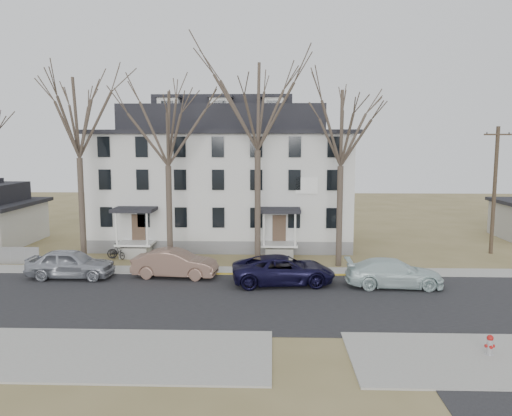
{
  "coord_description": "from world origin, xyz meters",
  "views": [
    {
      "loc": [
        1.99,
        -23.47,
        8.24
      ],
      "look_at": [
        0.92,
        9.0,
        4.03
      ],
      "focal_mm": 35.0,
      "sensor_mm": 36.0,
      "label": 1
    }
  ],
  "objects_px": {
    "tree_mid_left": "(167,123)",
    "car_silver": "(71,264)",
    "tree_center": "(258,100)",
    "tree_mid_right": "(341,123)",
    "bicycle_left": "(117,253)",
    "tree_far_left": "(77,112)",
    "car_white": "(394,274)",
    "bicycle_right": "(120,251)",
    "utility_pole_far": "(495,189)",
    "boarding_house": "(225,178)",
    "car_navy": "(283,270)",
    "car_tan": "(175,264)",
    "fire_hydrant": "(490,346)"
  },
  "relations": [
    {
      "from": "tree_center",
      "to": "bicycle_left",
      "type": "xyz_separation_m",
      "value": [
        -10.13,
        1.42,
        -10.66
      ]
    },
    {
      "from": "tree_center",
      "to": "tree_mid_right",
      "type": "distance_m",
      "value": 5.7
    },
    {
      "from": "tree_mid_left",
      "to": "car_white",
      "type": "relative_size",
      "value": 2.31
    },
    {
      "from": "tree_center",
      "to": "car_navy",
      "type": "height_order",
      "value": "tree_center"
    },
    {
      "from": "car_navy",
      "to": "tree_mid_right",
      "type": "bearing_deg",
      "value": -45.79
    },
    {
      "from": "utility_pole_far",
      "to": "car_white",
      "type": "relative_size",
      "value": 1.72
    },
    {
      "from": "utility_pole_far",
      "to": "car_white",
      "type": "height_order",
      "value": "utility_pole_far"
    },
    {
      "from": "bicycle_right",
      "to": "tree_far_left",
      "type": "bearing_deg",
      "value": 117.61
    },
    {
      "from": "car_white",
      "to": "fire_hydrant",
      "type": "distance_m",
      "value": 9.53
    },
    {
      "from": "bicycle_right",
      "to": "tree_center",
      "type": "bearing_deg",
      "value": -106.83
    },
    {
      "from": "tree_far_left",
      "to": "tree_mid_right",
      "type": "bearing_deg",
      "value": 0.0
    },
    {
      "from": "car_white",
      "to": "tree_center",
      "type": "bearing_deg",
      "value": 59.0
    },
    {
      "from": "car_tan",
      "to": "tree_far_left",
      "type": "bearing_deg",
      "value": 69.63
    },
    {
      "from": "car_white",
      "to": "bicycle_right",
      "type": "xyz_separation_m",
      "value": [
        -17.95,
        6.53,
        -0.25
      ]
    },
    {
      "from": "tree_mid_left",
      "to": "bicycle_left",
      "type": "bearing_deg",
      "value": 161.05
    },
    {
      "from": "tree_center",
      "to": "tree_mid_right",
      "type": "bearing_deg",
      "value": 0.0
    },
    {
      "from": "tree_center",
      "to": "bicycle_right",
      "type": "height_order",
      "value": "tree_center"
    },
    {
      "from": "tree_far_left",
      "to": "tree_center",
      "type": "height_order",
      "value": "tree_center"
    },
    {
      "from": "car_white",
      "to": "bicycle_right",
      "type": "height_order",
      "value": "car_white"
    },
    {
      "from": "tree_far_left",
      "to": "fire_hydrant",
      "type": "xyz_separation_m",
      "value": [
        21.47,
        -14.44,
        -9.9
      ]
    },
    {
      "from": "tree_center",
      "to": "utility_pole_far",
      "type": "bearing_deg",
      "value": 13.5
    },
    {
      "from": "tree_mid_left",
      "to": "tree_center",
      "type": "height_order",
      "value": "tree_center"
    },
    {
      "from": "boarding_house",
      "to": "car_tan",
      "type": "relative_size",
      "value": 4.02
    },
    {
      "from": "fire_hydrant",
      "to": "car_tan",
      "type": "bearing_deg",
      "value": 142.58
    },
    {
      "from": "utility_pole_far",
      "to": "bicycle_left",
      "type": "bearing_deg",
      "value": -174.25
    },
    {
      "from": "tree_center",
      "to": "car_silver",
      "type": "relative_size",
      "value": 2.8
    },
    {
      "from": "car_navy",
      "to": "bicycle_right",
      "type": "height_order",
      "value": "car_navy"
    },
    {
      "from": "car_silver",
      "to": "fire_hydrant",
      "type": "distance_m",
      "value": 23.41
    },
    {
      "from": "car_tan",
      "to": "fire_hydrant",
      "type": "distance_m",
      "value": 18.23
    },
    {
      "from": "tree_mid_right",
      "to": "bicycle_left",
      "type": "distance_m",
      "value": 18.18
    },
    {
      "from": "tree_mid_right",
      "to": "bicycle_right",
      "type": "xyz_separation_m",
      "value": [
        -15.43,
        1.49,
        -9.05
      ]
    },
    {
      "from": "tree_mid_left",
      "to": "car_silver",
      "type": "distance_m",
      "value": 10.9
    },
    {
      "from": "tree_mid_right",
      "to": "bicycle_left",
      "type": "xyz_separation_m",
      "value": [
        -15.63,
        1.42,
        -9.18
      ]
    },
    {
      "from": "tree_far_left",
      "to": "car_white",
      "type": "xyz_separation_m",
      "value": [
        20.02,
        -5.03,
        -9.54
      ]
    },
    {
      "from": "tree_center",
      "to": "utility_pole_far",
      "type": "height_order",
      "value": "tree_center"
    },
    {
      "from": "tree_mid_right",
      "to": "car_tan",
      "type": "relative_size",
      "value": 2.46
    },
    {
      "from": "boarding_house",
      "to": "bicycle_right",
      "type": "relative_size",
      "value": 11.32
    },
    {
      "from": "tree_far_left",
      "to": "car_tan",
      "type": "bearing_deg",
      "value": -25.71
    },
    {
      "from": "bicycle_left",
      "to": "fire_hydrant",
      "type": "relative_size",
      "value": 1.85
    },
    {
      "from": "utility_pole_far",
      "to": "car_navy",
      "type": "relative_size",
      "value": 1.58
    },
    {
      "from": "car_tan",
      "to": "bicycle_left",
      "type": "height_order",
      "value": "car_tan"
    },
    {
      "from": "tree_far_left",
      "to": "bicycle_left",
      "type": "height_order",
      "value": "tree_far_left"
    },
    {
      "from": "tree_mid_right",
      "to": "car_white",
      "type": "distance_m",
      "value": 10.44
    },
    {
      "from": "tree_mid_right",
      "to": "car_silver",
      "type": "relative_size",
      "value": 2.43
    },
    {
      "from": "tree_mid_left",
      "to": "tree_center",
      "type": "distance_m",
      "value": 6.18
    },
    {
      "from": "boarding_house",
      "to": "car_navy",
      "type": "xyz_separation_m",
      "value": [
        4.66,
        -12.81,
        -4.54
      ]
    },
    {
      "from": "tree_mid_right",
      "to": "bicycle_right",
      "type": "relative_size",
      "value": 6.93
    },
    {
      "from": "car_silver",
      "to": "tree_far_left",
      "type": "bearing_deg",
      "value": 10.22
    },
    {
      "from": "car_white",
      "to": "utility_pole_far",
      "type": "bearing_deg",
      "value": -44.66
    },
    {
      "from": "tree_mid_right",
      "to": "car_silver",
      "type": "xyz_separation_m",
      "value": [
        -16.86,
        -3.78,
        -8.71
      ]
    }
  ]
}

